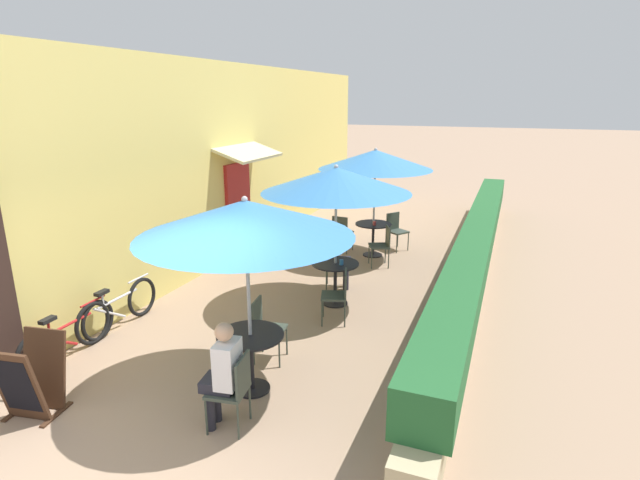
{
  "coord_description": "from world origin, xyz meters",
  "views": [
    {
      "loc": [
        3.31,
        -3.11,
        3.5
      ],
      "look_at": [
        0.15,
        4.97,
        1.0
      ],
      "focal_mm": 28.0,
      "sensor_mm": 36.0,
      "label": 1
    }
  ],
  "objects_px": {
    "patio_umbrella_mid": "(336,180)",
    "bicycle_leaning": "(69,335)",
    "coffee_cup_mid": "(341,262)",
    "coffee_cup_far": "(374,223)",
    "patio_table_near": "(251,349)",
    "patio_table_mid": "(335,274)",
    "cafe_chair_mid_right": "(339,292)",
    "bicycle_second": "(118,308)",
    "seated_patron_mid_left": "(338,253)",
    "cafe_chair_far_back": "(342,231)",
    "cafe_chair_far_left": "(383,243)",
    "cafe_chair_near_left": "(234,386)",
    "menu_board": "(32,378)",
    "cafe_chair_far_right": "(396,228)",
    "cafe_chair_near_right": "(265,325)",
    "patio_table_far": "(373,232)",
    "seated_patron_near_left": "(223,371)",
    "cafe_chair_mid_left": "(332,262)",
    "patio_umbrella_near": "(245,219)",
    "patio_umbrella_far": "(375,160)"
  },
  "relations": [
    {
      "from": "patio_umbrella_near",
      "to": "patio_umbrella_far",
      "type": "height_order",
      "value": "same"
    },
    {
      "from": "seated_patron_mid_left",
      "to": "cafe_chair_far_back",
      "type": "height_order",
      "value": "seated_patron_mid_left"
    },
    {
      "from": "cafe_chair_near_right",
      "to": "cafe_chair_mid_left",
      "type": "relative_size",
      "value": 1.0
    },
    {
      "from": "seated_patron_near_left",
      "to": "cafe_chair_near_right",
      "type": "relative_size",
      "value": 1.44
    },
    {
      "from": "cafe_chair_mid_left",
      "to": "cafe_chair_mid_right",
      "type": "distance_m",
      "value": 1.5
    },
    {
      "from": "cafe_chair_near_left",
      "to": "menu_board",
      "type": "height_order",
      "value": "menu_board"
    },
    {
      "from": "cafe_chair_near_left",
      "to": "coffee_cup_mid",
      "type": "relative_size",
      "value": 9.67
    },
    {
      "from": "coffee_cup_mid",
      "to": "cafe_chair_far_back",
      "type": "distance_m",
      "value": 3.13
    },
    {
      "from": "seated_patron_near_left",
      "to": "coffee_cup_far",
      "type": "xyz_separation_m",
      "value": [
        -0.1,
        6.41,
        0.11
      ]
    },
    {
      "from": "patio_table_mid",
      "to": "patio_umbrella_mid",
      "type": "distance_m",
      "value": 1.63
    },
    {
      "from": "coffee_cup_mid",
      "to": "cafe_chair_far_back",
      "type": "height_order",
      "value": "cafe_chair_far_back"
    },
    {
      "from": "bicycle_leaning",
      "to": "cafe_chair_far_left",
      "type": "bearing_deg",
      "value": 58.79
    },
    {
      "from": "cafe_chair_mid_right",
      "to": "seated_patron_near_left",
      "type": "bearing_deg",
      "value": 156.73
    },
    {
      "from": "patio_umbrella_mid",
      "to": "cafe_chair_far_back",
      "type": "height_order",
      "value": "patio_umbrella_mid"
    },
    {
      "from": "patio_table_near",
      "to": "patio_table_mid",
      "type": "relative_size",
      "value": 1.0
    },
    {
      "from": "seated_patron_near_left",
      "to": "patio_umbrella_mid",
      "type": "relative_size",
      "value": 0.5
    },
    {
      "from": "coffee_cup_far",
      "to": "bicycle_second",
      "type": "bearing_deg",
      "value": -119.09
    },
    {
      "from": "cafe_chair_mid_right",
      "to": "bicycle_second",
      "type": "height_order",
      "value": "cafe_chair_mid_right"
    },
    {
      "from": "patio_table_near",
      "to": "cafe_chair_mid_right",
      "type": "height_order",
      "value": "cafe_chair_mid_right"
    },
    {
      "from": "coffee_cup_mid",
      "to": "bicycle_leaning",
      "type": "xyz_separation_m",
      "value": [
        -2.93,
        -3.05,
        -0.47
      ]
    },
    {
      "from": "patio_table_mid",
      "to": "patio_table_far",
      "type": "distance_m",
      "value": 2.92
    },
    {
      "from": "patio_umbrella_mid",
      "to": "cafe_chair_far_left",
      "type": "xyz_separation_m",
      "value": [
        0.26,
        2.27,
        -1.67
      ]
    },
    {
      "from": "cafe_chair_mid_right",
      "to": "patio_table_far",
      "type": "height_order",
      "value": "cafe_chair_mid_right"
    },
    {
      "from": "patio_umbrella_mid",
      "to": "bicycle_leaning",
      "type": "distance_m",
      "value": 4.57
    },
    {
      "from": "cafe_chair_near_right",
      "to": "cafe_chair_mid_left",
      "type": "height_order",
      "value": "same"
    },
    {
      "from": "cafe_chair_near_right",
      "to": "patio_table_far",
      "type": "height_order",
      "value": "cafe_chair_near_right"
    },
    {
      "from": "cafe_chair_mid_right",
      "to": "cafe_chair_far_right",
      "type": "xyz_separation_m",
      "value": [
        -0.07,
        4.26,
        0.0
      ]
    },
    {
      "from": "coffee_cup_mid",
      "to": "coffee_cup_far",
      "type": "height_order",
      "value": "same"
    },
    {
      "from": "bicycle_leaning",
      "to": "coffee_cup_far",
      "type": "bearing_deg",
      "value": 63.48
    },
    {
      "from": "cafe_chair_near_left",
      "to": "coffee_cup_far",
      "type": "xyz_separation_m",
      "value": [
        -0.21,
        6.39,
        0.28
      ]
    },
    {
      "from": "cafe_chair_far_back",
      "to": "bicycle_leaning",
      "type": "distance_m",
      "value": 6.31
    },
    {
      "from": "cafe_chair_mid_left",
      "to": "cafe_chair_far_right",
      "type": "bearing_deg",
      "value": 151.53
    },
    {
      "from": "cafe_chair_near_left",
      "to": "cafe_chair_far_right",
      "type": "distance_m",
      "value": 7.19
    },
    {
      "from": "patio_umbrella_far",
      "to": "cafe_chair_far_left",
      "type": "xyz_separation_m",
      "value": [
        0.39,
        -0.64,
        -1.67
      ]
    },
    {
      "from": "seated_patron_near_left",
      "to": "patio_umbrella_mid",
      "type": "xyz_separation_m",
      "value": [
        -0.03,
        3.63,
        1.5
      ]
    },
    {
      "from": "cafe_chair_far_left",
      "to": "cafe_chair_far_right",
      "type": "bearing_deg",
      "value": -24.16
    },
    {
      "from": "seated_patron_near_left",
      "to": "coffee_cup_far",
      "type": "height_order",
      "value": "seated_patron_near_left"
    },
    {
      "from": "seated_patron_mid_left",
      "to": "patio_table_far",
      "type": "distance_m",
      "value": 2.2
    },
    {
      "from": "patio_umbrella_far",
      "to": "cafe_chair_far_back",
      "type": "bearing_deg",
      "value": -179.02
    },
    {
      "from": "coffee_cup_far",
      "to": "patio_umbrella_far",
      "type": "bearing_deg",
      "value": 112.48
    },
    {
      "from": "patio_umbrella_mid",
      "to": "menu_board",
      "type": "height_order",
      "value": "patio_umbrella_mid"
    },
    {
      "from": "cafe_chair_far_left",
      "to": "bicycle_second",
      "type": "bearing_deg",
      "value": 120.13
    },
    {
      "from": "cafe_chair_mid_right",
      "to": "bicycle_second",
      "type": "distance_m",
      "value": 3.44
    },
    {
      "from": "patio_umbrella_near",
      "to": "bicycle_second",
      "type": "bearing_deg",
      "value": 164.91
    },
    {
      "from": "seated_patron_near_left",
      "to": "patio_table_mid",
      "type": "height_order",
      "value": "seated_patron_near_left"
    },
    {
      "from": "patio_table_mid",
      "to": "seated_patron_mid_left",
      "type": "xyz_separation_m",
      "value": [
        -0.2,
        0.72,
        0.13
      ]
    },
    {
      "from": "cafe_chair_far_right",
      "to": "bicycle_second",
      "type": "bearing_deg",
      "value": 6.87
    },
    {
      "from": "cafe_chair_mid_left",
      "to": "patio_table_near",
      "type": "bearing_deg",
      "value": -13.97
    },
    {
      "from": "seated_patron_mid_left",
      "to": "cafe_chair_far_right",
      "type": "relative_size",
      "value": 1.44
    },
    {
      "from": "patio_table_far",
      "to": "bicycle_second",
      "type": "height_order",
      "value": "patio_table_far"
    }
  ]
}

